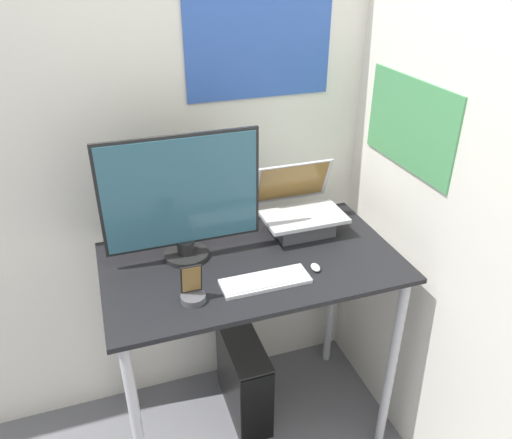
% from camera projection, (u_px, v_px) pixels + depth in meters
% --- Properties ---
extents(wall_back, '(6.00, 0.06, 2.60)m').
position_uv_depth(wall_back, '(221.00, 141.00, 2.15)').
color(wall_back, silver).
rests_on(wall_back, ground_plane).
extents(wall_side_right, '(0.06, 6.00, 2.60)m').
position_uv_depth(wall_side_right, '(465.00, 191.00, 1.71)').
color(wall_side_right, silver).
rests_on(wall_side_right, ground_plane).
extents(desk, '(1.16, 0.66, 0.95)m').
position_uv_depth(desk, '(252.00, 289.00, 2.04)').
color(desk, black).
rests_on(desk, ground_plane).
extents(laptop, '(0.34, 0.28, 0.28)m').
position_uv_depth(laptop, '(301.00, 215.00, 2.13)').
color(laptop, '#4C4C51').
rests_on(laptop, desk).
extents(monitor, '(0.61, 0.18, 0.51)m').
position_uv_depth(monitor, '(182.00, 201.00, 1.87)').
color(monitor, black).
rests_on(monitor, desk).
extents(keyboard, '(0.33, 0.12, 0.02)m').
position_uv_depth(keyboard, '(264.00, 281.00, 1.83)').
color(keyboard, silver).
rests_on(keyboard, desk).
extents(mouse, '(0.03, 0.05, 0.02)m').
position_uv_depth(mouse, '(315.00, 267.00, 1.90)').
color(mouse, white).
rests_on(mouse, desk).
extents(cell_phone, '(0.09, 0.09, 0.15)m').
position_uv_depth(cell_phone, '(193.00, 292.00, 1.73)').
color(cell_phone, '#4C4C51').
rests_on(cell_phone, desk).
extents(computer_tower, '(0.16, 0.42, 0.43)m').
position_uv_depth(computer_tower, '(244.00, 377.00, 2.40)').
color(computer_tower, black).
rests_on(computer_tower, ground_plane).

